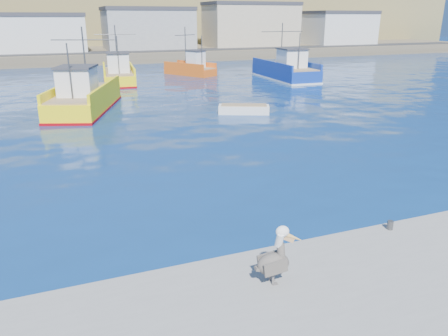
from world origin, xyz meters
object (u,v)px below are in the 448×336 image
trawler_yellow_a (84,98)px  pelican (275,259)px  trawler_yellow_b (119,74)px  boat_orange (191,67)px  skiff_mid (244,110)px  trawler_blue (286,70)px  skiff_far (276,69)px

trawler_yellow_a → pelican: size_ratio=7.10×
trawler_yellow_b → boat_orange: size_ratio=1.35×
skiff_mid → pelican: bearing=-111.8°
boat_orange → trawler_yellow_b: bearing=-159.1°
trawler_blue → trawler_yellow_a: bearing=-156.0°
trawler_yellow_a → skiff_far: (26.81, 18.38, -0.73)m
trawler_blue → pelican: trawler_blue is taller
trawler_blue → pelican: (-21.29, -38.04, 0.16)m
boat_orange → skiff_mid: 24.14m
trawler_blue → boat_orange: (-9.40, 7.74, -0.06)m
pelican → trawler_yellow_b: bearing=87.1°
skiff_far → skiff_mid: bearing=-122.8°
skiff_mid → boat_orange: bearing=82.4°
trawler_yellow_a → skiff_far: 32.52m
trawler_blue → skiff_far: 8.26m
trawler_yellow_a → pelican: trawler_yellow_a is taller
trawler_yellow_b → skiff_far: (21.96, 3.71, -0.66)m
pelican → trawler_yellow_a: bearing=95.6°
skiff_far → pelican: size_ratio=2.63×
trawler_blue → skiff_far: size_ratio=2.65×
pelican → skiff_mid: bearing=68.2°
trawler_yellow_a → boat_orange: 23.48m
skiff_far → pelican: pelican is taller
boat_orange → skiff_mid: boat_orange is taller
boat_orange → skiff_far: bearing=-0.0°
boat_orange → trawler_blue: bearing=-39.5°
trawler_yellow_a → trawler_blue: 26.25m
trawler_blue → boat_orange: trawler_blue is taller
trawler_blue → pelican: 43.59m
skiff_mid → skiff_far: 28.44m
boat_orange → pelican: boat_orange is taller
trawler_blue → boat_orange: bearing=140.5°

